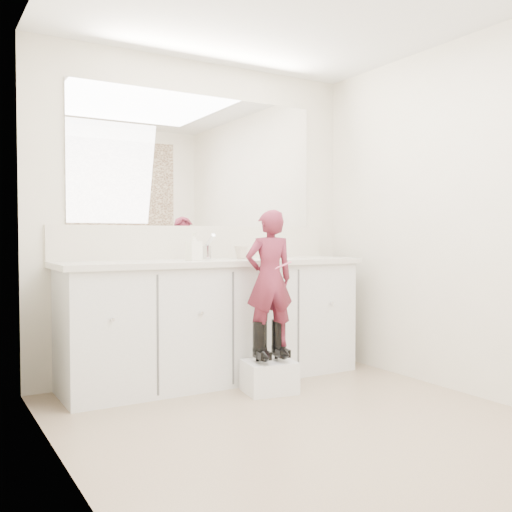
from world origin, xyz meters
TOP-DOWN VIEW (x-y plane):
  - floor at (0.00, 0.00)m, footprint 3.00×3.00m
  - wall_back at (0.00, 1.50)m, footprint 2.60×0.00m
  - wall_left at (-1.30, 0.00)m, footprint 0.00×3.00m
  - wall_right at (1.30, 0.00)m, footprint 0.00×3.00m
  - vanity_cabinet at (0.00, 1.23)m, footprint 2.20×0.55m
  - countertop at (0.00, 1.21)m, footprint 2.28×0.58m
  - backsplash at (0.00, 1.49)m, footprint 2.28×0.03m
  - mirror at (0.00, 1.49)m, footprint 2.00×0.02m
  - faucet at (0.00, 1.38)m, footprint 0.08×0.08m
  - cup at (0.25, 1.27)m, footprint 0.12×0.12m
  - soap_bottle at (-0.18, 1.21)m, footprint 0.10×0.11m
  - step_stool at (0.17, 0.75)m, footprint 0.37×0.33m
  - boot_left at (0.10, 0.75)m, footprint 0.13×0.20m
  - boot_right at (0.25, 0.75)m, footprint 0.13×0.20m
  - toddler at (0.17, 0.75)m, footprint 0.37×0.27m
  - toothbrush at (0.24, 0.70)m, footprint 0.14×0.03m

SIDE VIEW (x-z plane):
  - floor at x=0.00m, z-range 0.00..0.00m
  - step_stool at x=0.17m, z-range 0.00..0.21m
  - boot_left at x=0.10m, z-range 0.21..0.49m
  - boot_right at x=0.25m, z-range 0.21..0.49m
  - vanity_cabinet at x=0.00m, z-range 0.00..0.85m
  - toddler at x=0.17m, z-range 0.31..1.24m
  - toothbrush at x=0.24m, z-range 0.83..0.89m
  - countertop at x=0.00m, z-range 0.85..0.89m
  - faucet at x=0.00m, z-range 0.89..0.99m
  - cup at x=0.25m, z-range 0.89..0.99m
  - soap_bottle at x=-0.18m, z-range 0.89..1.09m
  - backsplash at x=0.00m, z-range 0.89..1.14m
  - wall_back at x=0.00m, z-range -0.10..2.50m
  - wall_left at x=-1.30m, z-range -0.30..2.70m
  - wall_right at x=1.30m, z-range -0.30..2.70m
  - mirror at x=0.00m, z-range 1.14..2.14m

